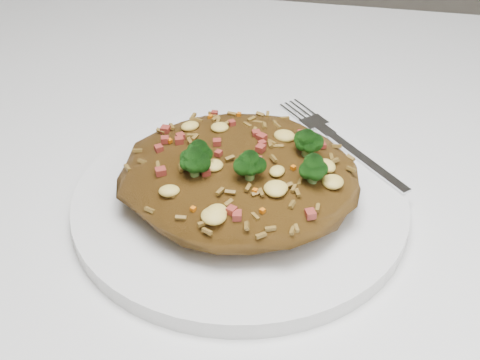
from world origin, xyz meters
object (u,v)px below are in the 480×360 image
Objects in this scene: plate at (240,202)px; fried_rice at (240,168)px; dining_table at (230,266)px; fork at (348,147)px.

plate is 1.42× the size of fried_rice.
fork reaches higher than dining_table.
dining_table is at bearing -102.70° from fork.
dining_table is 9.29× the size of fork.
plate is (0.01, -0.03, 0.10)m from dining_table.
fork reaches higher than plate.
dining_table is 4.58× the size of plate.
plate is 0.11m from fork.
plate is at bearing -87.84° from fork.
fork is (0.09, 0.05, 0.11)m from dining_table.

